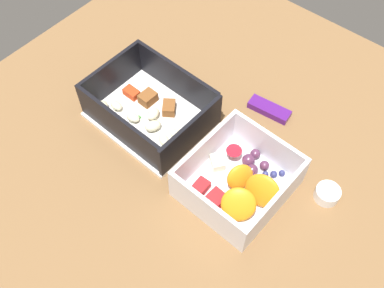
# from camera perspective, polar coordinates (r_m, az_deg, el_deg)

# --- Properties ---
(table_surface) EXTENTS (0.80, 0.80, 0.02)m
(table_surface) POSITION_cam_1_polar(r_m,az_deg,el_deg) (0.69, 0.89, -1.80)
(table_surface) COLOR brown
(table_surface) RESTS_ON ground
(pasta_container) EXTENTS (0.19, 0.14, 0.07)m
(pasta_container) POSITION_cam_1_polar(r_m,az_deg,el_deg) (0.71, -5.43, 4.41)
(pasta_container) COLOR white
(pasta_container) RESTS_ON table_surface
(fruit_bowl) EXTENTS (0.14, 0.15, 0.06)m
(fruit_bowl) POSITION_cam_1_polar(r_m,az_deg,el_deg) (0.64, 6.11, -4.86)
(fruit_bowl) COLOR white
(fruit_bowl) RESTS_ON table_surface
(candy_bar) EXTENTS (0.07, 0.03, 0.01)m
(candy_bar) POSITION_cam_1_polar(r_m,az_deg,el_deg) (0.74, 9.91, 4.42)
(candy_bar) COLOR #51197A
(candy_bar) RESTS_ON table_surface
(paper_cup_liner) EXTENTS (0.04, 0.04, 0.02)m
(paper_cup_liner) POSITION_cam_1_polar(r_m,az_deg,el_deg) (0.67, 17.01, -6.16)
(paper_cup_liner) COLOR white
(paper_cup_liner) RESTS_ON table_surface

